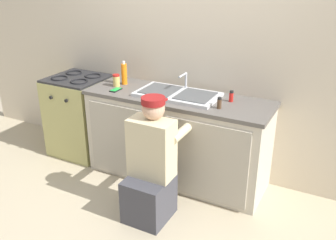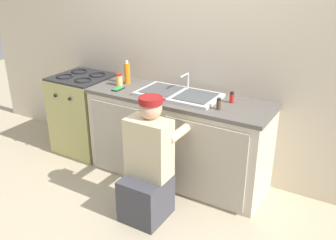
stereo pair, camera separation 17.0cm
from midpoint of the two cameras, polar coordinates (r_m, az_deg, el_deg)
The scene contains 12 objects.
ground_plane at distance 3.82m, azimuth -2.01°, elevation -10.57°, with size 12.00×12.00×0.00m, color tan.
back_wall at distance 3.85m, azimuth 2.56°, elevation 10.08°, with size 6.00×0.10×2.50m, color beige.
counter_cabinet at distance 3.82m, azimuth 0.05°, elevation -3.01°, with size 1.83×0.62×0.87m.
countertop at distance 3.66m, azimuth 0.12°, elevation 3.42°, with size 1.87×0.62×0.04m, color #5B5651.
sink_double_basin at distance 3.64m, azimuth 0.13°, elevation 3.99°, with size 0.80×0.44×0.19m.
stove_range at distance 4.49m, azimuth -14.31°, elevation 0.72°, with size 0.62×0.62×0.93m.
plumber_person at distance 3.25m, azimuth -4.14°, elevation -7.62°, with size 0.42×0.61×1.10m.
cell_phone at distance 3.86m, azimuth -9.21°, elevation 4.56°, with size 0.07×0.14×0.01m.
condiment_jar at distance 3.97m, azimuth -9.11°, elevation 5.97°, with size 0.07×0.07×0.13m.
spice_bottle_pepper at distance 3.34m, azimuth 6.39°, elevation 2.57°, with size 0.04×0.04×0.10m.
spice_bottle_red at distance 3.52m, azimuth 8.25°, elevation 3.58°, with size 0.04×0.04×0.10m.
soap_bottle_orange at distance 4.01m, azimuth -7.91°, elevation 6.98°, with size 0.06×0.06×0.25m.
Camera 1 is at (1.51, -2.80, 2.12)m, focal length 40.00 mm.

